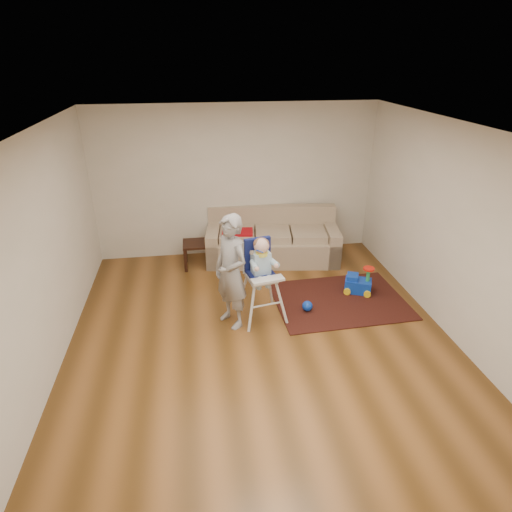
{
  "coord_description": "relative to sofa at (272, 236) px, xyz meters",
  "views": [
    {
      "loc": [
        -0.77,
        -4.65,
        3.45
      ],
      "look_at": [
        0.0,
        0.4,
        1.0
      ],
      "focal_mm": 30.0,
      "sensor_mm": 36.0,
      "label": 1
    }
  ],
  "objects": [
    {
      "name": "sofa",
      "position": [
        0.0,
        0.0,
        0.0
      ],
      "size": [
        2.44,
        1.26,
        0.9
      ],
      "rotation": [
        0.0,
        0.0,
        -0.14
      ],
      "color": "tan",
      "rests_on": "ground"
    },
    {
      "name": "ride_on_toy",
      "position": [
        1.11,
        -1.4,
        -0.22
      ],
      "size": [
        0.48,
        0.42,
        0.44
      ],
      "primitive_type": null,
      "rotation": [
        0.0,
        0.0,
        -0.41
      ],
      "color": "#103DC1",
      "rests_on": "area_rug"
    },
    {
      "name": "room_envelope",
      "position": [
        -0.59,
        -1.77,
        1.42
      ],
      "size": [
        5.04,
        5.52,
        2.72
      ],
      "color": "beige",
      "rests_on": "ground"
    },
    {
      "name": "ground",
      "position": [
        -0.59,
        -2.3,
        -0.45
      ],
      "size": [
        5.5,
        5.5,
        0.0
      ],
      "primitive_type": "plane",
      "color": "#523314",
      "rests_on": "ground"
    },
    {
      "name": "toy_ball",
      "position": [
        0.18,
        -1.81,
        -0.36
      ],
      "size": [
        0.15,
        0.15,
        0.15
      ],
      "primitive_type": "sphere",
      "color": "#103DC1",
      "rests_on": "area_rug"
    },
    {
      "name": "side_table",
      "position": [
        -1.37,
        -0.07,
        -0.23
      ],
      "size": [
        0.45,
        0.45,
        0.45
      ],
      "primitive_type": null,
      "color": "black",
      "rests_on": "ground"
    },
    {
      "name": "adult",
      "position": [
        -0.93,
        -1.93,
        0.35
      ],
      "size": [
        0.64,
        0.7,
        1.6
      ],
      "primitive_type": "imported",
      "rotation": [
        0.0,
        0.0,
        -1.01
      ],
      "color": "gray",
      "rests_on": "ground"
    },
    {
      "name": "area_rug",
      "position": [
        0.75,
        -1.6,
        -0.44
      ],
      "size": [
        2.0,
        1.53,
        0.02
      ],
      "primitive_type": "cube",
      "rotation": [
        0.0,
        0.0,
        0.04
      ],
      "color": "black",
      "rests_on": "ground"
    },
    {
      "name": "high_chair",
      "position": [
        -0.51,
        -1.85,
        0.14
      ],
      "size": [
        0.67,
        0.67,
        1.23
      ],
      "rotation": [
        0.0,
        0.0,
        0.19
      ],
      "color": "silver",
      "rests_on": "ground"
    }
  ]
}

